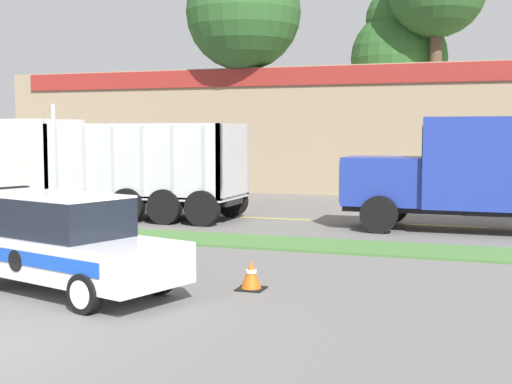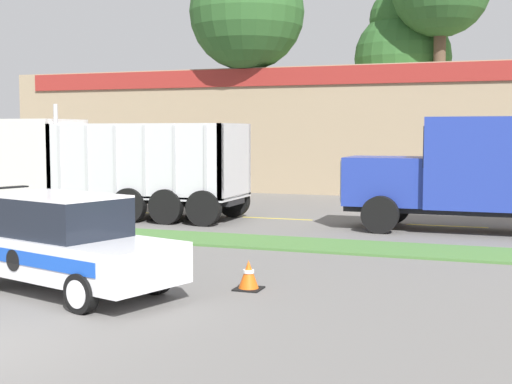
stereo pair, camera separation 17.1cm
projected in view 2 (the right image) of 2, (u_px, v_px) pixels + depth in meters
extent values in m
cube|color=#477538|center=(224.00, 240.00, 18.56)|extent=(120.00, 2.00, 0.06)
cube|color=yellow|center=(6.00, 207.00, 26.95)|extent=(2.40, 0.14, 0.01)
cube|color=yellow|center=(132.00, 212.00, 25.13)|extent=(2.40, 0.14, 0.01)
cube|color=yellow|center=(277.00, 218.00, 23.31)|extent=(2.40, 0.14, 0.01)
cube|color=yellow|center=(447.00, 226.00, 21.49)|extent=(2.40, 0.14, 0.01)
cube|color=#23389E|center=(387.00, 181.00, 20.90)|extent=(2.33, 1.89, 1.40)
cube|color=#B7B7BC|center=(347.00, 180.00, 21.30)|extent=(0.06, 1.62, 1.19)
cube|color=#23389E|center=(484.00, 163.00, 19.94)|extent=(3.08, 2.31, 2.54)
cube|color=black|center=(428.00, 146.00, 20.43)|extent=(0.04, 1.96, 1.14)
cylinder|color=black|center=(380.00, 215.00, 19.91)|extent=(1.05, 0.30, 1.05)
cylinder|color=black|center=(393.00, 207.00, 22.04)|extent=(1.05, 0.30, 1.05)
cube|color=black|center=(88.00, 197.00, 24.21)|extent=(10.90, 1.37, 0.18)
cube|color=silver|center=(33.00, 156.00, 24.83)|extent=(2.91, 2.50, 2.54)
cylinder|color=silver|center=(56.00, 131.00, 23.47)|extent=(0.14, 0.14, 1.75)
cube|color=silver|center=(149.00, 194.00, 23.40)|extent=(6.19, 2.50, 0.12)
cube|color=silver|center=(70.00, 158.00, 24.31)|extent=(0.16, 2.50, 2.31)
cube|color=silver|center=(234.00, 160.00, 22.29)|extent=(0.16, 2.50, 2.31)
cube|color=silver|center=(131.00, 161.00, 22.20)|extent=(6.19, 0.16, 2.31)
cube|color=silver|center=(165.00, 158.00, 24.40)|extent=(6.19, 0.16, 2.31)
cube|color=#B2B2B7|center=(59.00, 160.00, 22.98)|extent=(0.10, 0.04, 2.20)
cube|color=#B2B2B7|center=(87.00, 160.00, 22.63)|extent=(0.10, 0.04, 2.20)
cube|color=#B2B2B7|center=(115.00, 160.00, 22.28)|extent=(0.10, 0.04, 2.20)
cube|color=#B2B2B7|center=(144.00, 161.00, 21.94)|extent=(0.10, 0.04, 2.20)
cube|color=#B2B2B7|center=(174.00, 161.00, 21.59)|extent=(0.10, 0.04, 2.20)
cube|color=#B2B2B7|center=(205.00, 162.00, 21.24)|extent=(0.10, 0.04, 2.20)
cylinder|color=black|center=(2.00, 192.00, 26.90)|extent=(1.09, 0.30, 1.09)
cylinder|color=black|center=(204.00, 208.00, 21.43)|extent=(1.09, 0.30, 1.09)
cylinder|color=black|center=(234.00, 201.00, 23.73)|extent=(1.09, 0.30, 1.09)
cylinder|color=black|center=(166.00, 207.00, 21.86)|extent=(1.09, 0.30, 1.09)
cylinder|color=black|center=(199.00, 199.00, 24.16)|extent=(1.09, 0.30, 1.09)
cylinder|color=black|center=(130.00, 205.00, 22.28)|extent=(1.09, 0.30, 1.09)
cylinder|color=black|center=(165.00, 198.00, 24.58)|extent=(1.09, 0.30, 1.09)
cube|color=white|center=(67.00, 255.00, 12.63)|extent=(4.76, 2.96, 0.68)
cube|color=black|center=(56.00, 216.00, 12.74)|extent=(2.79, 2.17, 0.69)
cube|color=white|center=(56.00, 196.00, 12.70)|extent=(2.79, 2.17, 0.04)
cube|color=blue|center=(25.00, 258.00, 11.94)|extent=(3.41, 1.06, 0.24)
cylinder|color=black|center=(13.00, 260.00, 12.14)|extent=(0.36, 0.12, 0.38)
cylinder|color=black|center=(81.00, 293.00, 11.18)|extent=(0.67, 0.38, 0.64)
cylinder|color=silver|center=(76.00, 294.00, 11.10)|extent=(0.43, 0.14, 0.45)
cylinder|color=black|center=(155.00, 276.00, 12.49)|extent=(0.67, 0.38, 0.64)
cylinder|color=silver|center=(160.00, 275.00, 12.58)|extent=(0.43, 0.14, 0.45)
cylinder|color=black|center=(56.00, 259.00, 14.14)|extent=(0.67, 0.38, 0.64)
cylinder|color=silver|center=(61.00, 258.00, 14.23)|extent=(0.43, 0.14, 0.45)
cube|color=black|center=(249.00, 289.00, 12.89)|extent=(0.48, 0.48, 0.03)
cone|color=#EA5B14|center=(249.00, 274.00, 12.87)|extent=(0.37, 0.37, 0.51)
cylinder|color=white|center=(249.00, 271.00, 12.87)|extent=(0.20, 0.20, 0.06)
cube|color=#9E896B|center=(449.00, 131.00, 35.56)|extent=(42.26, 12.00, 5.75)
cube|color=maroon|center=(438.00, 72.00, 29.68)|extent=(40.14, 0.10, 0.80)
cylinder|color=brown|center=(401.00, 138.00, 33.71)|extent=(0.56, 0.56, 5.01)
sphere|color=#2D5B28|center=(403.00, 59.00, 33.39)|extent=(4.51, 4.51, 4.51)
sphere|color=#2D5B28|center=(403.00, 19.00, 33.24)|extent=(3.15, 3.15, 3.15)
cylinder|color=brown|center=(247.00, 119.00, 33.26)|extent=(0.43, 0.43, 6.85)
sphere|color=#2D5B28|center=(247.00, 13.00, 32.84)|extent=(5.32, 5.32, 5.32)
cylinder|color=brown|center=(438.00, 106.00, 31.24)|extent=(0.53, 0.53, 7.89)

